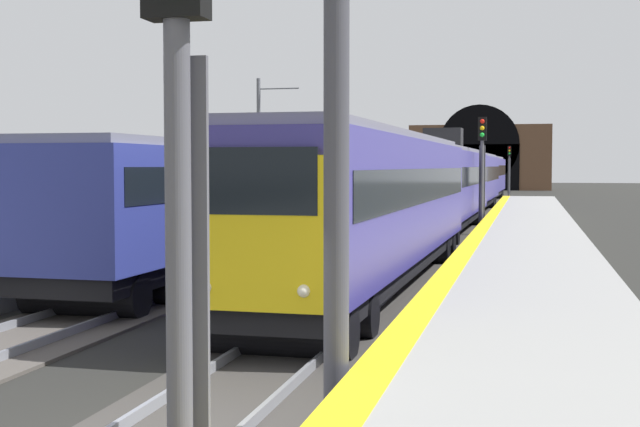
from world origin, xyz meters
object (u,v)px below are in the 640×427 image
(train_adjacent_platform, at_px, (360,184))
(railway_signal_near, at_px, (179,177))
(train_main_approaching, at_px, (459,182))
(railway_signal_mid, at_px, (482,164))
(railway_signal_far, at_px, (509,166))
(catenary_mast_near, at_px, (259,148))

(train_adjacent_platform, relative_size, railway_signal_near, 12.20)
(train_adjacent_platform, bearing_deg, train_main_approaching, -51.14)
(train_main_approaching, distance_m, railway_signal_mid, 10.36)
(railway_signal_mid, distance_m, railway_signal_far, 54.13)
(railway_signal_near, bearing_deg, railway_signal_far, -180.00)
(railway_signal_far, height_order, catenary_mast_near, catenary_mast_near)
(train_main_approaching, height_order, railway_signal_mid, railway_signal_mid)
(train_main_approaching, height_order, catenary_mast_near, catenary_mast_near)
(train_adjacent_platform, xyz_separation_m, railway_signal_near, (-41.26, -6.77, 0.90))
(railway_signal_near, relative_size, railway_signal_mid, 0.95)
(train_main_approaching, relative_size, catenary_mast_near, 9.27)
(train_main_approaching, relative_size, railway_signal_mid, 14.03)
(railway_signal_far, bearing_deg, railway_signal_near, 0.00)
(train_main_approaching, xyz_separation_m, railway_signal_far, (43.97, -1.81, 0.91))
(railway_signal_near, distance_m, railway_signal_far, 89.09)
(train_main_approaching, xyz_separation_m, railway_signal_mid, (-10.16, -1.81, 0.96))
(railway_signal_far, bearing_deg, railway_signal_mid, 0.00)
(train_adjacent_platform, bearing_deg, railway_signal_mid, -131.94)
(train_adjacent_platform, distance_m, catenary_mast_near, 6.42)
(train_main_approaching, height_order, railway_signal_far, railway_signal_far)
(railway_signal_mid, relative_size, railway_signal_far, 1.02)
(railway_signal_mid, xyz_separation_m, catenary_mast_near, (7.46, 12.76, 0.94))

